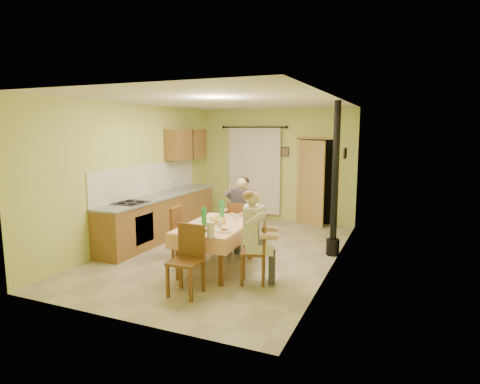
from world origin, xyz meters
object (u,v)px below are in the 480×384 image
at_px(man_far, 242,206).
at_px(stove_flue, 334,200).
at_px(chair_right, 254,264).
at_px(man_right, 254,226).
at_px(chair_near, 186,275).
at_px(dining_table, 217,246).
at_px(chair_left, 185,244).
at_px(chair_far, 241,236).

relative_size(man_far, stove_flue, 0.50).
height_order(chair_right, man_right, man_right).
xyz_separation_m(chair_near, man_far, (-0.08, 2.20, 0.59)).
bearing_deg(man_far, dining_table, -77.40).
bearing_deg(chair_near, dining_table, -87.41).
xyz_separation_m(chair_right, chair_left, (-1.52, 0.53, 0.00)).
bearing_deg(dining_table, chair_left, 162.50).
relative_size(chair_right, man_right, 0.67).
height_order(chair_near, man_right, man_right).
bearing_deg(stove_flue, chair_left, -151.07).
height_order(dining_table, man_far, man_far).
bearing_deg(chair_right, chair_left, 53.23).
height_order(chair_right, man_far, man_far).
bearing_deg(man_right, chair_left, 52.97).
relative_size(dining_table, man_right, 1.21).
relative_size(dining_table, chair_left, 1.77).
relative_size(chair_far, chair_left, 1.00).
xyz_separation_m(man_right, stove_flue, (0.86, 1.84, 0.15)).
xyz_separation_m(man_far, stove_flue, (1.65, 0.42, 0.15)).
height_order(chair_right, stove_flue, stove_flue).
bearing_deg(dining_table, man_far, 87.19).
relative_size(chair_near, man_right, 0.71).
bearing_deg(stove_flue, man_far, -165.79).
relative_size(dining_table, stove_flue, 0.60).
height_order(man_far, stove_flue, stove_flue).
bearing_deg(man_right, chair_far, 11.73).
bearing_deg(chair_left, chair_far, 136.28).
bearing_deg(man_right, chair_right, -90.00).
xyz_separation_m(chair_near, chair_right, (0.72, 0.78, -0.00)).
distance_m(chair_right, man_right, 0.59).
height_order(dining_table, chair_far, chair_far).
distance_m(chair_far, man_far, 0.59).
bearing_deg(chair_far, chair_right, -47.97).
height_order(chair_far, man_right, man_right).
relative_size(chair_near, chair_right, 1.06).
xyz_separation_m(chair_left, stove_flue, (2.37, 1.31, 0.74)).
height_order(chair_near, chair_right, chair_near).
relative_size(chair_right, stove_flue, 0.33).
xyz_separation_m(chair_left, man_right, (1.51, -0.53, 0.59)).
bearing_deg(chair_near, stove_flue, -122.22).
relative_size(chair_far, chair_near, 0.97).
relative_size(chair_far, man_far, 0.68).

